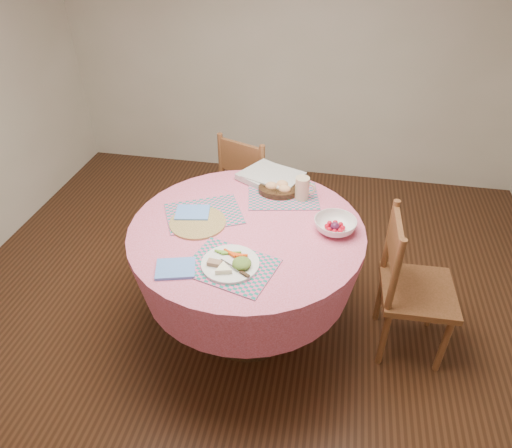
{
  "coord_description": "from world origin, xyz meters",
  "views": [
    {
      "loc": [
        0.41,
        -1.88,
        2.16
      ],
      "look_at": [
        0.05,
        0.0,
        0.78
      ],
      "focal_mm": 32.0,
      "sensor_mm": 36.0,
      "label": 1
    }
  ],
  "objects_px": {
    "bread_bowl": "(278,189)",
    "latte_mug": "(303,188)",
    "chair_right": "(410,285)",
    "chair_back": "(251,186)",
    "dining_table": "(247,256)",
    "wicker_trivet": "(198,223)",
    "fruit_bowl": "(335,225)",
    "dinner_plate": "(231,263)"
  },
  "relations": [
    {
      "from": "dinner_plate",
      "to": "wicker_trivet",
      "type": "bearing_deg",
      "value": 129.99
    },
    {
      "from": "bread_bowl",
      "to": "latte_mug",
      "type": "height_order",
      "value": "latte_mug"
    },
    {
      "from": "chair_back",
      "to": "latte_mug",
      "type": "xyz_separation_m",
      "value": [
        0.41,
        -0.56,
        0.36
      ]
    },
    {
      "from": "chair_back",
      "to": "dinner_plate",
      "type": "bearing_deg",
      "value": 118.41
    },
    {
      "from": "chair_back",
      "to": "fruit_bowl",
      "type": "bearing_deg",
      "value": 147.59
    },
    {
      "from": "latte_mug",
      "to": "fruit_bowl",
      "type": "bearing_deg",
      "value": -53.93
    },
    {
      "from": "chair_back",
      "to": "dinner_plate",
      "type": "distance_m",
      "value": 1.25
    },
    {
      "from": "latte_mug",
      "to": "bread_bowl",
      "type": "bearing_deg",
      "value": 167.46
    },
    {
      "from": "dinner_plate",
      "to": "bread_bowl",
      "type": "height_order",
      "value": "bread_bowl"
    },
    {
      "from": "bread_bowl",
      "to": "fruit_bowl",
      "type": "relative_size",
      "value": 0.84
    },
    {
      "from": "dining_table",
      "to": "chair_back",
      "type": "xyz_separation_m",
      "value": [
        -0.16,
        0.89,
        -0.1
      ]
    },
    {
      "from": "chair_back",
      "to": "bread_bowl",
      "type": "distance_m",
      "value": 0.67
    },
    {
      "from": "dining_table",
      "to": "chair_right",
      "type": "distance_m",
      "value": 0.89
    },
    {
      "from": "chair_back",
      "to": "wicker_trivet",
      "type": "distance_m",
      "value": 0.96
    },
    {
      "from": "bread_bowl",
      "to": "latte_mug",
      "type": "xyz_separation_m",
      "value": [
        0.14,
        -0.03,
        0.04
      ]
    },
    {
      "from": "chair_right",
      "to": "dinner_plate",
      "type": "distance_m",
      "value": 1.01
    },
    {
      "from": "dinner_plate",
      "to": "dining_table",
      "type": "bearing_deg",
      "value": 88.9
    },
    {
      "from": "chair_right",
      "to": "wicker_trivet",
      "type": "distance_m",
      "value": 1.19
    },
    {
      "from": "chair_right",
      "to": "fruit_bowl",
      "type": "relative_size",
      "value": 3.19
    },
    {
      "from": "dining_table",
      "to": "latte_mug",
      "type": "bearing_deg",
      "value": 52.57
    },
    {
      "from": "dining_table",
      "to": "dinner_plate",
      "type": "distance_m",
      "value": 0.38
    },
    {
      "from": "chair_back",
      "to": "dinner_plate",
      "type": "xyz_separation_m",
      "value": [
        0.15,
        -1.21,
        0.31
      ]
    },
    {
      "from": "wicker_trivet",
      "to": "bread_bowl",
      "type": "xyz_separation_m",
      "value": [
        0.37,
        0.38,
        0.03
      ]
    },
    {
      "from": "chair_right",
      "to": "bread_bowl",
      "type": "distance_m",
      "value": 0.9
    },
    {
      "from": "dining_table",
      "to": "wicker_trivet",
      "type": "relative_size",
      "value": 4.13
    },
    {
      "from": "chair_right",
      "to": "bread_bowl",
      "type": "bearing_deg",
      "value": 65.84
    },
    {
      "from": "chair_right",
      "to": "dinner_plate",
      "type": "height_order",
      "value": "chair_right"
    },
    {
      "from": "dinner_plate",
      "to": "latte_mug",
      "type": "distance_m",
      "value": 0.7
    },
    {
      "from": "wicker_trivet",
      "to": "dinner_plate",
      "type": "bearing_deg",
      "value": -50.01
    },
    {
      "from": "dining_table",
      "to": "latte_mug",
      "type": "relative_size",
      "value": 9.44
    },
    {
      "from": "chair_back",
      "to": "fruit_bowl",
      "type": "height_order",
      "value": "chair_back"
    },
    {
      "from": "dinner_plate",
      "to": "latte_mug",
      "type": "bearing_deg",
      "value": 68.14
    },
    {
      "from": "dining_table",
      "to": "bread_bowl",
      "type": "height_order",
      "value": "bread_bowl"
    },
    {
      "from": "wicker_trivet",
      "to": "fruit_bowl",
      "type": "bearing_deg",
      "value": 5.7
    },
    {
      "from": "chair_back",
      "to": "latte_mug",
      "type": "distance_m",
      "value": 0.78
    },
    {
      "from": "wicker_trivet",
      "to": "fruit_bowl",
      "type": "distance_m",
      "value": 0.72
    },
    {
      "from": "dining_table",
      "to": "fruit_bowl",
      "type": "distance_m",
      "value": 0.51
    },
    {
      "from": "bread_bowl",
      "to": "fruit_bowl",
      "type": "distance_m",
      "value": 0.46
    },
    {
      "from": "dining_table",
      "to": "chair_right",
      "type": "bearing_deg",
      "value": 2.88
    },
    {
      "from": "chair_back",
      "to": "latte_mug",
      "type": "relative_size",
      "value": 6.67
    },
    {
      "from": "dining_table",
      "to": "chair_back",
      "type": "bearing_deg",
      "value": 99.91
    },
    {
      "from": "bread_bowl",
      "to": "wicker_trivet",
      "type": "bearing_deg",
      "value": -134.88
    }
  ]
}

